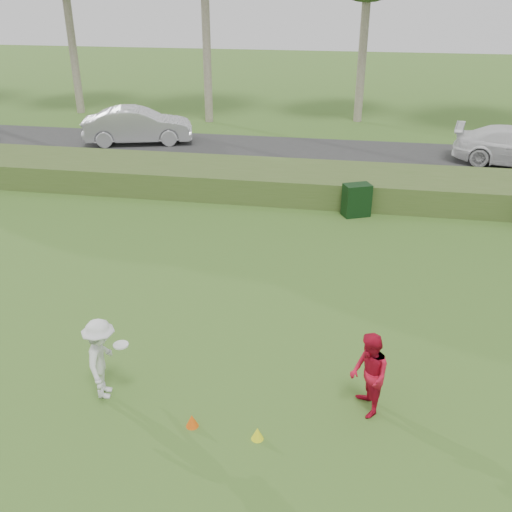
% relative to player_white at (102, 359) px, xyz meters
% --- Properties ---
extents(ground, '(120.00, 120.00, 0.00)m').
position_rel_player_white_xyz_m(ground, '(2.16, -0.35, -0.79)').
color(ground, '#376220').
rests_on(ground, ground).
extents(reed_strip, '(80.00, 3.00, 0.90)m').
position_rel_player_white_xyz_m(reed_strip, '(2.16, 11.65, -0.34)').
color(reed_strip, '#3F5B24').
rests_on(reed_strip, ground).
extents(park_road, '(80.00, 6.00, 0.06)m').
position_rel_player_white_xyz_m(park_road, '(2.16, 16.65, -0.76)').
color(park_road, '#2D2D2D').
rests_on(park_road, ground).
extents(player_white, '(0.93, 1.12, 1.58)m').
position_rel_player_white_xyz_m(player_white, '(0.00, 0.00, 0.00)').
color(player_white, white).
rests_on(player_white, ground).
extents(player_red, '(0.80, 0.91, 1.58)m').
position_rel_player_white_xyz_m(player_red, '(4.72, 0.38, -0.00)').
color(player_red, red).
rests_on(player_red, ground).
extents(cone_orange, '(0.22, 0.22, 0.24)m').
position_rel_player_white_xyz_m(cone_orange, '(1.80, -0.54, -0.67)').
color(cone_orange, '#FD5B0D').
rests_on(cone_orange, ground).
extents(cone_yellow, '(0.21, 0.21, 0.23)m').
position_rel_player_white_xyz_m(cone_yellow, '(2.95, -0.64, -0.68)').
color(cone_yellow, '#FFFE1A').
rests_on(cone_yellow, ground).
extents(utility_cabinet, '(0.99, 0.83, 1.06)m').
position_rel_player_white_xyz_m(utility_cabinet, '(4.35, 9.91, -0.26)').
color(utility_cabinet, black).
rests_on(utility_cabinet, ground).
extents(car_mid, '(5.25, 3.08, 1.64)m').
position_rel_player_white_xyz_m(car_mid, '(-5.87, 17.35, 0.09)').
color(car_mid, silver).
rests_on(car_mid, park_road).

